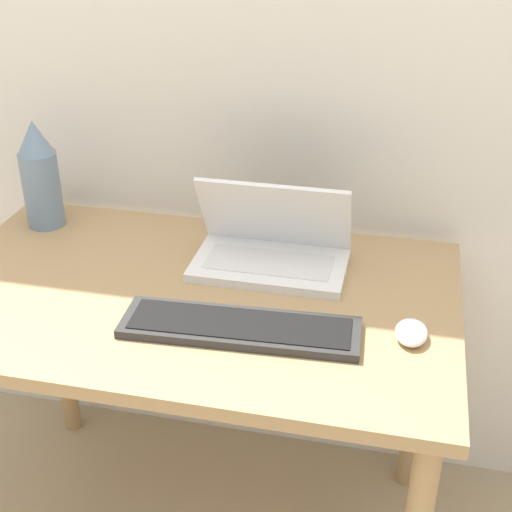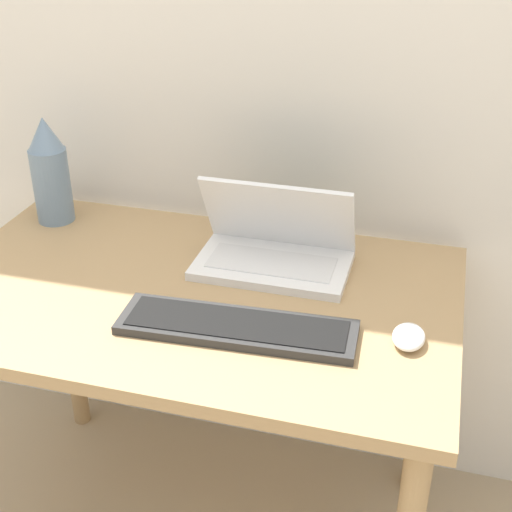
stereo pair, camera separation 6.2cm
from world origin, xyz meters
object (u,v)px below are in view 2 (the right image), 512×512
Objects in this scene: keyboard at (237,327)px; vase at (50,171)px; mouse at (409,337)px; laptop at (275,247)px.

vase is at bearing 149.06° from keyboard.
vase reaches higher than mouse.
vase is (-0.92, 0.30, 0.12)m from mouse.
laptop is 0.72× the size of keyboard.
keyboard is 0.70m from vase.
laptop is at bearing 88.80° from keyboard.
keyboard is at bearing -30.94° from vase.
laptop reaches higher than keyboard.
vase reaches higher than keyboard.
laptop is 0.61m from vase.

